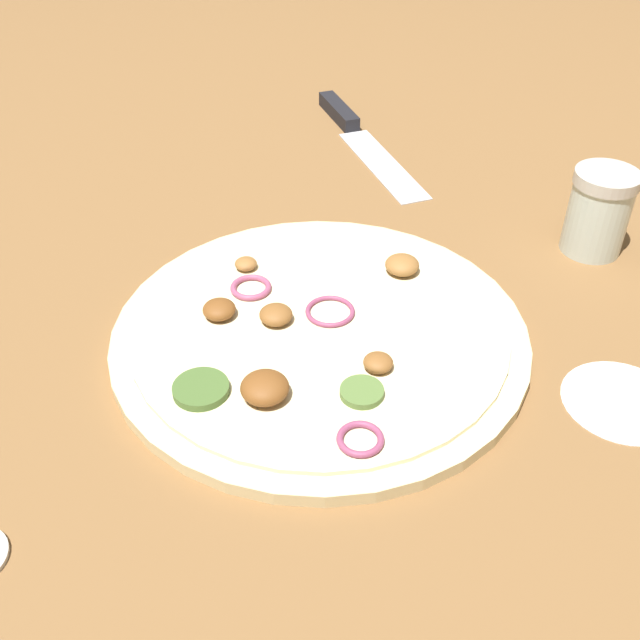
# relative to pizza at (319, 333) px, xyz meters

# --- Properties ---
(ground_plane) EXTENTS (3.00, 3.00, 0.00)m
(ground_plane) POSITION_rel_pizza_xyz_m (-0.00, 0.00, -0.01)
(ground_plane) COLOR brown
(pizza) EXTENTS (0.35, 0.35, 0.03)m
(pizza) POSITION_rel_pizza_xyz_m (0.00, 0.00, 0.00)
(pizza) COLOR beige
(pizza) RESTS_ON ground_plane
(knife) EXTENTS (0.29, 0.07, 0.02)m
(knife) POSITION_rel_pizza_xyz_m (-0.40, 0.13, -0.00)
(knife) COLOR silver
(knife) RESTS_ON ground_plane
(spice_jar) EXTENTS (0.06, 0.06, 0.08)m
(spice_jar) POSITION_rel_pizza_xyz_m (-0.08, 0.29, 0.03)
(spice_jar) COLOR silver
(spice_jar) RESTS_ON ground_plane
(flour_patch) EXTENTS (0.09, 0.09, 0.00)m
(flour_patch) POSITION_rel_pizza_xyz_m (0.12, 0.21, -0.01)
(flour_patch) COLOR white
(flour_patch) RESTS_ON ground_plane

